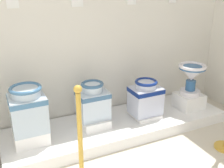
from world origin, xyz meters
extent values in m
cube|color=white|center=(1.72, 2.44, 0.07)|extent=(2.70, 0.78, 0.13)
cube|color=white|center=(0.69, 2.43, 0.21)|extent=(0.34, 0.31, 0.15)
cube|color=#AEC2D6|center=(0.69, 2.43, 0.47)|extent=(0.35, 0.33, 0.37)
cube|color=teal|center=(0.69, 2.43, 0.62)|extent=(0.36, 0.34, 0.05)
cylinder|color=#AEC2D6|center=(0.69, 2.43, 0.70)|extent=(0.30, 0.30, 0.08)
torus|color=teal|center=(0.69, 2.43, 0.74)|extent=(0.32, 0.32, 0.04)
cube|color=white|center=(1.41, 2.49, 0.18)|extent=(0.31, 0.36, 0.10)
cube|color=silver|center=(1.41, 2.49, 0.39)|extent=(0.34, 0.28, 0.32)
cube|color=#385F86|center=(1.41, 2.49, 0.52)|extent=(0.34, 0.29, 0.05)
cylinder|color=silver|center=(1.41, 2.49, 0.60)|extent=(0.23, 0.23, 0.09)
torus|color=#385F86|center=(1.41, 2.49, 0.64)|extent=(0.25, 0.25, 0.04)
cube|color=white|center=(2.08, 2.42, 0.15)|extent=(0.31, 0.33, 0.04)
cube|color=silver|center=(2.08, 2.42, 0.34)|extent=(0.36, 0.28, 0.34)
cube|color=navy|center=(2.08, 2.42, 0.48)|extent=(0.37, 0.29, 0.05)
cylinder|color=silver|center=(2.08, 2.42, 0.55)|extent=(0.25, 0.25, 0.07)
torus|color=navy|center=(2.08, 2.42, 0.59)|extent=(0.27, 0.27, 0.04)
cube|color=white|center=(2.73, 2.38, 0.23)|extent=(0.33, 0.31, 0.19)
cylinder|color=white|center=(2.73, 2.38, 0.35)|extent=(0.26, 0.26, 0.06)
cylinder|color=#2C598E|center=(2.73, 2.38, 0.45)|extent=(0.13, 0.13, 0.13)
cone|color=white|center=(2.73, 2.38, 0.61)|extent=(0.34, 0.34, 0.19)
cylinder|color=#2C598E|center=(2.73, 2.38, 0.69)|extent=(0.33, 0.33, 0.03)
torus|color=white|center=(2.73, 2.38, 0.71)|extent=(0.35, 0.35, 0.04)
cylinder|color=#2C598E|center=(2.73, 2.38, 0.70)|extent=(0.24, 0.24, 0.01)
cube|color=white|center=(0.72, 2.85, 1.53)|extent=(0.12, 0.01, 0.15)
cube|color=white|center=(1.40, 2.85, 1.52)|extent=(0.14, 0.01, 0.15)
cylinder|color=gold|center=(0.97, 1.63, 0.48)|extent=(0.04, 0.04, 0.92)
sphere|color=gold|center=(0.97, 1.63, 0.98)|extent=(0.06, 0.06, 0.06)
camera|label=1|loc=(0.40, -0.16, 1.73)|focal=43.90mm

